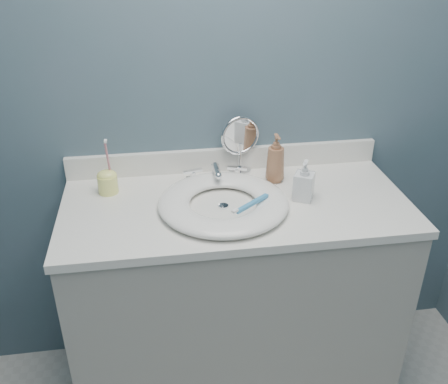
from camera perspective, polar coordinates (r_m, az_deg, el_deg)
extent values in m
cube|color=#455F68|center=(1.88, 0.04, 11.56)|extent=(2.20, 0.02, 2.40)
cube|color=#A8A299|center=(2.02, 1.23, -12.40)|extent=(1.20, 0.55, 0.85)
cube|color=white|center=(1.76, 1.38, -1.56)|extent=(1.22, 0.57, 0.03)
cube|color=white|center=(1.97, 0.09, 3.78)|extent=(1.22, 0.02, 0.09)
cylinder|color=silver|center=(1.72, -0.09, -1.64)|extent=(0.04, 0.04, 0.01)
cube|color=silver|center=(1.90, -1.02, 1.57)|extent=(0.22, 0.05, 0.01)
cylinder|color=silver|center=(1.89, -1.03, 2.36)|extent=(0.03, 0.03, 0.06)
cylinder|color=silver|center=(1.84, -0.85, 2.49)|extent=(0.02, 0.09, 0.02)
sphere|color=silver|center=(1.80, -0.65, 1.87)|extent=(0.03, 0.03, 0.03)
cylinder|color=silver|center=(1.89, -3.59, 1.83)|extent=(0.02, 0.02, 0.03)
cube|color=silver|center=(1.88, -3.60, 2.40)|extent=(0.08, 0.03, 0.01)
cylinder|color=silver|center=(1.91, 1.51, 2.17)|extent=(0.02, 0.02, 0.03)
cube|color=silver|center=(1.90, 1.52, 2.74)|extent=(0.08, 0.03, 0.01)
cylinder|color=silver|center=(1.97, 1.79, 2.49)|extent=(0.09, 0.09, 0.01)
cylinder|color=silver|center=(1.94, 1.82, 4.03)|extent=(0.01, 0.01, 0.12)
torus|color=silver|center=(1.91, 1.86, 6.48)|extent=(0.16, 0.04, 0.16)
cylinder|color=white|center=(1.91, 1.86, 6.48)|extent=(0.13, 0.03, 0.13)
imported|color=#956243|center=(1.87, 5.92, 3.87)|extent=(0.08, 0.08, 0.19)
imported|color=silver|center=(1.76, 9.15, 1.34)|extent=(0.09, 0.09, 0.15)
cylinder|color=#FDFF7F|center=(1.85, -13.13, 0.89)|extent=(0.07, 0.07, 0.07)
ellipsoid|color=#FDFF7F|center=(1.83, -13.25, 1.83)|extent=(0.07, 0.06, 0.04)
cylinder|color=#D07680|center=(1.81, -13.13, 3.64)|extent=(0.02, 0.02, 0.14)
cube|color=white|center=(1.77, -13.39, 5.67)|extent=(0.01, 0.02, 0.01)
cube|color=#3588BE|center=(1.66, 3.24, -1.33)|extent=(0.13, 0.11, 0.01)
cube|color=white|center=(1.60, 1.27, -2.18)|extent=(0.03, 0.02, 0.01)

